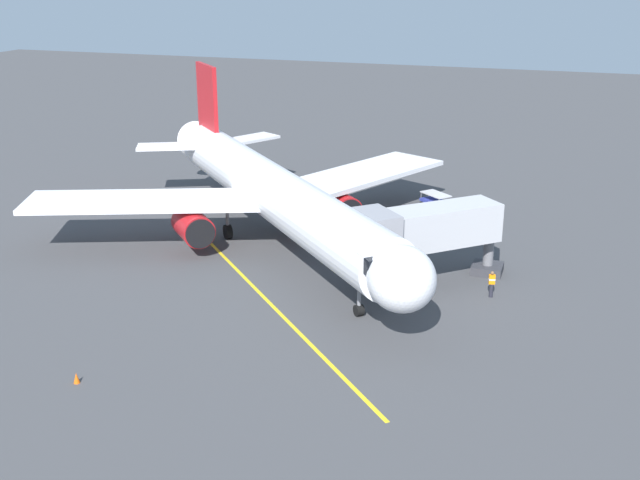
# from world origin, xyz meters

# --- Properties ---
(ground_plane) EXTENTS (220.00, 220.00, 0.00)m
(ground_plane) POSITION_xyz_m (0.00, 0.00, 0.00)
(ground_plane) COLOR #424244
(apron_lead_in_line) EXTENTS (27.72, 29.17, 0.01)m
(apron_lead_in_line) POSITION_xyz_m (-0.30, 6.10, 0.01)
(apron_lead_in_line) COLOR yellow
(apron_lead_in_line) RESTS_ON ground
(airplane) EXTENTS (32.85, 33.30, 11.50)m
(airplane) POSITION_xyz_m (-0.10, -0.10, 4.00)
(airplane) COLOR white
(airplane) RESTS_ON ground
(jet_bridge) EXTENTS (9.64, 9.32, 5.40)m
(jet_bridge) POSITION_xyz_m (-11.76, 4.38, 3.76)
(jet_bridge) COLOR #B7B7BC
(jet_bridge) RESTS_ON ground
(ground_crew_marshaller) EXTENTS (0.45, 0.35, 1.71)m
(ground_crew_marshaller) POSITION_xyz_m (-16.62, 4.53, 0.89)
(ground_crew_marshaller) COLOR #23232D
(ground_crew_marshaller) RESTS_ON ground
(baggage_cart_near_nose) EXTENTS (2.89, 2.74, 1.27)m
(baggage_cart_near_nose) POSITION_xyz_m (-9.66, -13.21, 0.66)
(baggage_cart_near_nose) COLOR #2D3899
(baggage_cart_near_nose) RESTS_ON ground
(safety_cone_nose_left) EXTENTS (0.32, 0.32, 0.55)m
(safety_cone_nose_left) POSITION_xyz_m (1.46, 22.07, 0.28)
(safety_cone_nose_left) COLOR #F2590F
(safety_cone_nose_left) RESTS_ON ground
(safety_cone_nose_right) EXTENTS (0.32, 0.32, 0.55)m
(safety_cone_nose_right) POSITION_xyz_m (-15.98, 0.95, 0.28)
(safety_cone_nose_right) COLOR #F2590F
(safety_cone_nose_right) RESTS_ON ground
(safety_cone_wing_port) EXTENTS (0.32, 0.32, 0.55)m
(safety_cone_wing_port) POSITION_xyz_m (-12.48, 4.90, 0.28)
(safety_cone_wing_port) COLOR #F2590F
(safety_cone_wing_port) RESTS_ON ground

